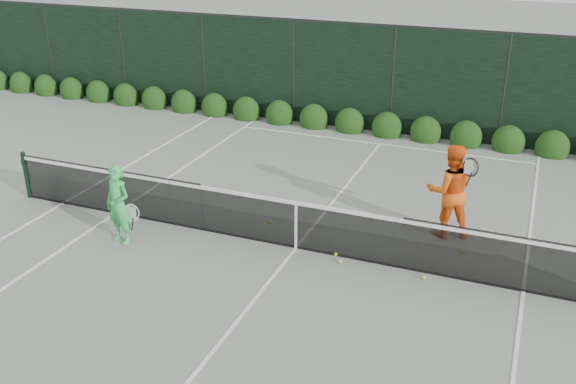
% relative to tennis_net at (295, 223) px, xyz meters
% --- Properties ---
extents(ground, '(80.00, 80.00, 0.00)m').
position_rel_tennis_net_xyz_m(ground, '(0.02, 0.00, -0.53)').
color(ground, gray).
rests_on(ground, ground).
extents(tennis_net, '(12.90, 0.10, 1.07)m').
position_rel_tennis_net_xyz_m(tennis_net, '(0.00, 0.00, 0.00)').
color(tennis_net, black).
rests_on(tennis_net, ground).
extents(player_woman, '(0.66, 0.50, 1.57)m').
position_rel_tennis_net_xyz_m(player_woman, '(-3.21, -0.99, 0.25)').
color(player_woman, '#39C45A').
rests_on(player_woman, ground).
extents(player_man, '(1.11, 0.99, 1.88)m').
position_rel_tennis_net_xyz_m(player_man, '(2.57, 1.64, 0.41)').
color(player_man, '#FC6115').
rests_on(player_man, ground).
extents(court_lines, '(11.03, 23.83, 0.01)m').
position_rel_tennis_net_xyz_m(court_lines, '(0.02, 0.00, -0.53)').
color(court_lines, white).
rests_on(court_lines, ground).
extents(windscreen_fence, '(32.00, 21.07, 3.06)m').
position_rel_tennis_net_xyz_m(windscreen_fence, '(0.02, -2.71, 0.98)').
color(windscreen_fence, black).
rests_on(windscreen_fence, ground).
extents(hedge_row, '(31.66, 0.65, 0.94)m').
position_rel_tennis_net_xyz_m(hedge_row, '(0.02, 7.15, -0.30)').
color(hedge_row, '#183B10').
rests_on(hedge_row, ground).
extents(tennis_balls, '(3.92, 1.27, 0.07)m').
position_rel_tennis_net_xyz_m(tennis_balls, '(1.29, 0.27, -0.50)').
color(tennis_balls, '#D1F736').
rests_on(tennis_balls, ground).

